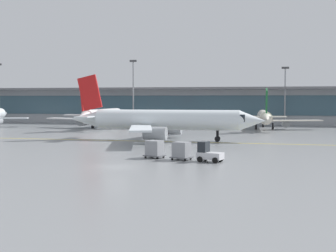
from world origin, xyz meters
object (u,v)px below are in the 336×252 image
gate_airplane_1 (103,116)px  gate_airplane_2 (264,117)px  cargo_dolly_lead (181,150)px  taxiing_regional_jet (164,120)px  apron_light_mast_2 (285,93)px  apron_light_mast_1 (133,90)px  cargo_dolly_trailing (155,149)px  baggage_tug (208,153)px

gate_airplane_1 → gate_airplane_2: gate_airplane_1 is taller
gate_airplane_1 → cargo_dolly_lead: size_ratio=11.39×
taxiing_regional_jet → apron_light_mast_2: size_ratio=2.20×
gate_airplane_1 → taxiing_regional_jet: (20.17, -27.80, 0.35)m
gate_airplane_2 → apron_light_mast_1: bearing=68.7°
cargo_dolly_trailing → apron_light_mast_1: (-20.84, 64.67, 7.90)m
gate_airplane_1 → apron_light_mast_2: (40.65, 18.48, 5.10)m
gate_airplane_1 → cargo_dolly_lead: (26.88, -50.47, -1.76)m
gate_airplane_2 → apron_light_mast_1: 35.36m
gate_airplane_2 → apron_light_mast_2: apron_light_mast_2 is taller
cargo_dolly_lead → cargo_dolly_trailing: 3.36m
gate_airplane_1 → cargo_dolly_lead: bearing=-152.3°
gate_airplane_2 → baggage_tug: bearing=172.0°
gate_airplane_1 → cargo_dolly_trailing: (23.68, -49.47, -1.76)m
taxiing_regional_jet → cargo_dolly_lead: bearing=-72.0°
gate_airplane_2 → taxiing_regional_jet: size_ratio=0.83×
apron_light_mast_1 → apron_light_mast_2: (37.81, 3.28, -1.03)m
baggage_tug → taxiing_regional_jet: bearing=129.8°
taxiing_regional_jet → gate_airplane_1: bearing=127.5°
baggage_tug → apron_light_mast_2: 71.06m
baggage_tug → gate_airplane_2: bearing=101.4°
apron_light_mast_2 → cargo_dolly_lead: bearing=-101.3°
baggage_tug → apron_light_mast_1: apron_light_mast_1 is taller
cargo_dolly_lead → apron_light_mast_1: (-24.04, 65.67, 7.90)m
taxiing_regional_jet → gate_airplane_2: bearing=65.3°
cargo_dolly_trailing → apron_light_mast_2: 70.37m
apron_light_mast_1 → apron_light_mast_2: size_ratio=1.14×
gate_airplane_2 → baggage_tug: (-5.80, -55.12, -1.72)m
gate_airplane_2 → cargo_dolly_lead: (-8.79, -54.18, -1.56)m
taxiing_regional_jet → apron_light_mast_1: size_ratio=1.93×
gate_airplane_1 → apron_light_mast_1: apron_light_mast_1 is taller
taxiing_regional_jet → baggage_tug: bearing=-66.1°
cargo_dolly_lead → cargo_dolly_trailing: same height
gate_airplane_1 → apron_light_mast_2: size_ratio=1.96×
baggage_tug → cargo_dolly_lead: (-2.99, 0.94, 0.16)m
gate_airplane_1 → apron_light_mast_1: bearing=-10.9°
gate_airplane_1 → taxiing_regional_jet: size_ratio=0.89×
cargo_dolly_trailing → apron_light_mast_2: bearing=93.4°
baggage_tug → cargo_dolly_trailing: bearing=180.0°
taxiing_regional_jet → cargo_dolly_trailing: 22.05m
baggage_tug → cargo_dolly_lead: baggage_tug is taller
baggage_tug → cargo_dolly_trailing: (-6.20, 1.94, 0.16)m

